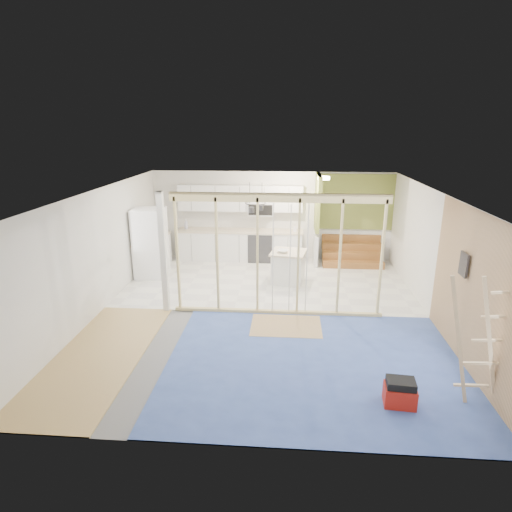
# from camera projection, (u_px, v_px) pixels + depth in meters

# --- Properties ---
(room) EXTENTS (7.01, 8.01, 2.61)m
(room) POSITION_uv_depth(u_px,v_px,m) (263.00, 255.00, 8.80)
(room) COLOR slate
(room) RESTS_ON ground
(floor_overlays) EXTENTS (7.00, 8.00, 0.03)m
(floor_overlays) POSITION_uv_depth(u_px,v_px,m) (267.00, 312.00, 9.23)
(floor_overlays) COLOR silver
(floor_overlays) RESTS_ON room
(stud_frame) EXTENTS (4.66, 0.14, 2.60)m
(stud_frame) POSITION_uv_depth(u_px,v_px,m) (253.00, 242.00, 8.73)
(stud_frame) COLOR #DCC987
(stud_frame) RESTS_ON room
(base_cabinets) EXTENTS (4.45, 2.24, 0.93)m
(base_cabinets) POSITION_uv_depth(u_px,v_px,m) (215.00, 248.00, 12.36)
(base_cabinets) COLOR white
(base_cabinets) RESTS_ON room
(upper_cabinets) EXTENTS (3.60, 0.41, 0.85)m
(upper_cabinets) POSITION_uv_depth(u_px,v_px,m) (242.00, 199.00, 12.34)
(upper_cabinets) COLOR white
(upper_cabinets) RESTS_ON room
(green_partition) EXTENTS (2.25, 1.51, 2.60)m
(green_partition) POSITION_uv_depth(u_px,v_px,m) (342.00, 232.00, 12.24)
(green_partition) COLOR olive
(green_partition) RESTS_ON room
(pot_rack) EXTENTS (0.52, 0.52, 0.72)m
(pot_rack) POSITION_uv_depth(u_px,v_px,m) (256.00, 205.00, 10.42)
(pot_rack) COLOR black
(pot_rack) RESTS_ON room
(sheathing_panel) EXTENTS (0.02, 4.00, 2.60)m
(sheathing_panel) POSITION_uv_depth(u_px,v_px,m) (479.00, 298.00, 6.63)
(sheathing_panel) COLOR tan
(sheathing_panel) RESTS_ON room
(electrical_panel) EXTENTS (0.04, 0.30, 0.40)m
(electrical_panel) POSITION_uv_depth(u_px,v_px,m) (464.00, 265.00, 7.11)
(electrical_panel) COLOR #35353A
(electrical_panel) RESTS_ON room
(ceiling_light) EXTENTS (0.32, 0.32, 0.08)m
(ceiling_light) POSITION_uv_depth(u_px,v_px,m) (324.00, 178.00, 11.19)
(ceiling_light) COLOR #FFEABF
(ceiling_light) RESTS_ON room
(fridge) EXTENTS (0.85, 0.82, 1.83)m
(fridge) POSITION_uv_depth(u_px,v_px,m) (151.00, 243.00, 11.15)
(fridge) COLOR white
(fridge) RESTS_ON room
(island) EXTENTS (0.97, 0.97, 0.82)m
(island) POSITION_uv_depth(u_px,v_px,m) (288.00, 267.00, 10.87)
(island) COLOR white
(island) RESTS_ON room
(bowl) EXTENTS (0.33, 0.33, 0.07)m
(bowl) POSITION_uv_depth(u_px,v_px,m) (283.00, 251.00, 10.66)
(bowl) COLOR white
(bowl) RESTS_ON island
(soap_bottle_a) EXTENTS (0.15, 0.15, 0.30)m
(soap_bottle_a) POSITION_uv_depth(u_px,v_px,m) (186.00, 224.00, 12.57)
(soap_bottle_a) COLOR silver
(soap_bottle_a) RESTS_ON base_cabinets
(soap_bottle_b) EXTENTS (0.10, 0.11, 0.20)m
(soap_bottle_b) POSITION_uv_depth(u_px,v_px,m) (295.00, 228.00, 12.29)
(soap_bottle_b) COLOR white
(soap_bottle_b) RESTS_ON base_cabinets
(toolbox) EXTENTS (0.47, 0.37, 0.42)m
(toolbox) POSITION_uv_depth(u_px,v_px,m) (400.00, 393.00, 6.11)
(toolbox) COLOR #A3190F
(toolbox) RESTS_ON room
(ladder) EXTENTS (1.02, 0.18, 1.91)m
(ladder) POSITION_uv_depth(u_px,v_px,m) (478.00, 341.00, 5.98)
(ladder) COLOR #E3C08B
(ladder) RESTS_ON room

